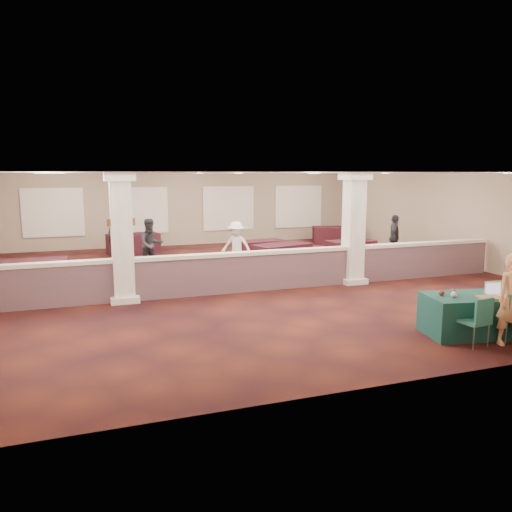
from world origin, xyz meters
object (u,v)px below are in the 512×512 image
object	(u,v)px
far_table_front_center	(282,256)
far_table_back_right	(334,235)
far_table_back_left	(133,244)
attendee_c	(394,237)
conf_chair_main	(511,313)
conf_chair_side	(478,318)
attendee_b	(236,246)
near_table	(478,315)
far_table_front_right	(351,250)
far_table_back_center	(262,249)
attendee_d	(119,234)
far_table_front_left	(35,272)
attendee_a	(151,245)

from	to	relation	value
far_table_front_center	far_table_back_right	bearing A→B (deg)	45.90
far_table_back_left	attendee_c	size ratio (longest dim) A/B	1.17
conf_chair_main	far_table_back_right	xyz separation A→B (m)	(3.35, 13.25, -0.20)
conf_chair_side	attendee_b	size ratio (longest dim) A/B	0.59
near_table	conf_chair_side	world-z (taller)	conf_chair_side
far_table_back_right	far_table_front_right	bearing A→B (deg)	-110.05
far_table_back_center	far_table_back_right	world-z (taller)	far_table_back_right
conf_chair_side	far_table_back_right	world-z (taller)	conf_chair_side
near_table	attendee_c	xyz separation A→B (m)	(3.56, 8.00, 0.44)
far_table_front_center	attendee_d	xyz separation A→B (m)	(-5.10, 4.06, 0.49)
near_table	conf_chair_main	xyz separation A→B (m)	(0.21, -0.59, 0.18)
far_table_front_left	attendee_b	bearing A→B (deg)	1.87
far_table_front_center	far_table_back_center	world-z (taller)	far_table_front_center
far_table_back_left	far_table_front_center	bearing A→B (deg)	-46.17
conf_chair_main	near_table	bearing A→B (deg)	106.48
near_table	conf_chair_main	distance (m)	0.66
conf_chair_main	conf_chair_side	distance (m)	0.78
far_table_front_right	far_table_back_center	size ratio (longest dim) A/B	1.06
conf_chair_side	far_table_back_left	xyz separation A→B (m)	(-4.87, 13.29, -0.16)
far_table_front_right	attendee_d	size ratio (longest dim) A/B	0.99
far_table_front_center	far_table_front_right	size ratio (longest dim) A/B	1.12
near_table	attendee_a	xyz separation A→B (m)	(-5.24, 8.95, 0.46)
far_table_front_center	attendee_b	distance (m)	1.67
conf_chair_main	attendee_d	world-z (taller)	attendee_d
far_table_front_left	attendee_c	bearing A→B (deg)	0.82
conf_chair_side	far_table_back_left	size ratio (longest dim) A/B	0.48
far_table_back_center	attendee_d	distance (m)	5.54
far_table_back_right	attendee_d	bearing A→B (deg)	-176.51
far_table_front_center	far_table_back_center	xyz separation A→B (m)	(0.00, 1.95, -0.06)
conf_chair_main	far_table_back_left	bearing A→B (deg)	109.88
attendee_b	attendee_c	distance (m)	6.12
far_table_front_center	conf_chair_side	bearing A→B (deg)	-87.53
far_table_back_center	attendee_a	size ratio (longest dim) A/B	0.97
far_table_front_right	conf_chair_main	bearing A→B (deg)	-101.45
far_table_back_left	far_table_back_right	distance (m)	9.00
attendee_a	attendee_b	world-z (taller)	attendee_a
far_table_front_left	far_table_front_center	bearing A→B (deg)	1.39
conf_chair_main	far_table_front_right	xyz separation A→B (m)	(1.86, 9.17, -0.22)
conf_chair_main	attendee_b	size ratio (longest dim) A/B	0.61
far_table_front_center	far_table_back_center	bearing A→B (deg)	90.00
conf_chair_side	attendee_c	bearing A→B (deg)	56.19
far_table_back_right	attendee_d	distance (m)	9.63
near_table	attendee_b	bearing A→B (deg)	119.01
far_table_front_right	attendee_c	bearing A→B (deg)	-21.07
attendee_b	attendee_d	distance (m)	5.34
attendee_b	attendee_d	size ratio (longest dim) A/B	0.90
far_table_front_center	attendee_d	distance (m)	6.54
conf_chair_main	attendee_c	world-z (taller)	attendee_c
far_table_front_right	attendee_b	xyz separation A→B (m)	(-4.63, -0.55, 0.45)
far_table_front_left	attendee_b	size ratio (longest dim) A/B	1.12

